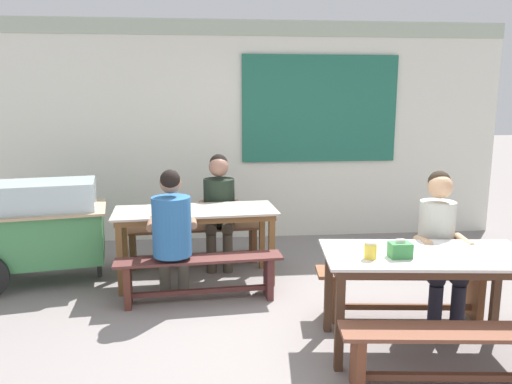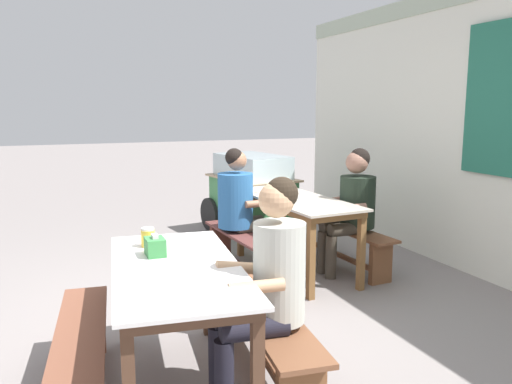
# 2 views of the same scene
# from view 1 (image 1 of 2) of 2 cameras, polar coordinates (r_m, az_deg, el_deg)

# --- Properties ---
(ground_plane) EXTENTS (40.00, 40.00, 0.00)m
(ground_plane) POSITION_cam_1_polar(r_m,az_deg,el_deg) (4.26, 3.83, -15.76)
(ground_plane) COLOR gray
(backdrop_wall) EXTENTS (6.70, 0.23, 2.87)m
(backdrop_wall) POSITION_cam_1_polar(r_m,az_deg,el_deg) (6.71, 0.18, 7.45)
(backdrop_wall) COLOR silver
(backdrop_wall) RESTS_ON ground_plane
(dining_table_far) EXTENTS (1.69, 0.78, 0.77)m
(dining_table_far) POSITION_cam_1_polar(r_m,az_deg,el_deg) (5.15, -6.94, -2.90)
(dining_table_far) COLOR #BDB2A1
(dining_table_far) RESTS_ON ground_plane
(dining_table_near) EXTENTS (1.60, 0.89, 0.77)m
(dining_table_near) POSITION_cam_1_polar(r_m,az_deg,el_deg) (3.93, 18.99, -7.78)
(dining_table_near) COLOR silver
(dining_table_near) RESTS_ON ground_plane
(bench_far_back) EXTENTS (1.63, 0.40, 0.43)m
(bench_far_back) POSITION_cam_1_polar(r_m,az_deg,el_deg) (5.78, -7.14, -5.44)
(bench_far_back) COLOR brown
(bench_far_back) RESTS_ON ground_plane
(bench_far_front) EXTENTS (1.57, 0.37, 0.43)m
(bench_far_front) POSITION_cam_1_polar(r_m,az_deg,el_deg) (4.74, -6.48, -9.18)
(bench_far_front) COLOR #582D2A
(bench_far_front) RESTS_ON ground_plane
(bench_near_back) EXTENTS (1.52, 0.47, 0.43)m
(bench_near_back) POSITION_cam_1_polar(r_m,az_deg,el_deg) (4.56, 16.52, -10.29)
(bench_near_back) COLOR brown
(bench_near_back) RESTS_ON ground_plane
(bench_near_front) EXTENTS (1.45, 0.43, 0.43)m
(bench_near_front) POSITION_cam_1_polar(r_m,az_deg,el_deg) (3.61, 21.39, -16.57)
(bench_near_front) COLOR brown
(bench_near_front) RESTS_ON ground_plane
(food_cart) EXTENTS (1.62, 0.99, 1.06)m
(food_cart) POSITION_cam_1_polar(r_m,az_deg,el_deg) (5.57, -23.24, -3.45)
(food_cart) COLOR #438A50
(food_cart) RESTS_ON ground_plane
(person_center_facing) EXTENTS (0.47, 0.57, 1.27)m
(person_center_facing) POSITION_cam_1_polar(r_m,az_deg,el_deg) (5.64, -4.26, -1.21)
(person_center_facing) COLOR #453D32
(person_center_facing) RESTS_ON ground_plane
(person_right_near_table) EXTENTS (0.44, 0.55, 1.30)m
(person_right_near_table) POSITION_cam_1_polar(r_m,az_deg,el_deg) (4.44, 20.23, -5.24)
(person_right_near_table) COLOR #201F2B
(person_right_near_table) RESTS_ON ground_plane
(person_left_back_turned) EXTENTS (0.48, 0.55, 1.27)m
(person_left_back_turned) POSITION_cam_1_polar(r_m,az_deg,el_deg) (4.66, -9.62, -4.09)
(person_left_back_turned) COLOR #676457
(person_left_back_turned) RESTS_ON ground_plane
(tissue_box) EXTENTS (0.15, 0.11, 0.13)m
(tissue_box) POSITION_cam_1_polar(r_m,az_deg,el_deg) (3.73, 16.21, -6.39)
(tissue_box) COLOR #398744
(tissue_box) RESTS_ON dining_table_near
(condiment_jar) EXTENTS (0.09, 0.09, 0.13)m
(condiment_jar) POSITION_cam_1_polar(r_m,az_deg,el_deg) (3.65, 12.99, -6.53)
(condiment_jar) COLOR yellow
(condiment_jar) RESTS_ON dining_table_near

